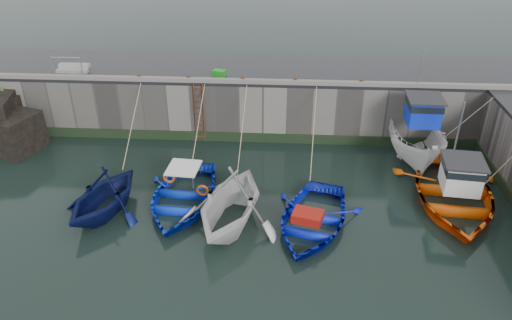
# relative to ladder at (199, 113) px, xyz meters

# --- Properties ---
(ground) EXTENTS (120.00, 120.00, 0.00)m
(ground) POSITION_rel_ladder_xyz_m (2.00, -9.91, -1.59)
(ground) COLOR black
(ground) RESTS_ON ground
(quay_back) EXTENTS (30.00, 5.00, 3.00)m
(quay_back) POSITION_rel_ladder_xyz_m (2.00, 2.59, -0.09)
(quay_back) COLOR slate
(quay_back) RESTS_ON ground
(road_back) EXTENTS (30.00, 5.00, 0.16)m
(road_back) POSITION_rel_ladder_xyz_m (2.00, 2.59, 1.49)
(road_back) COLOR black
(road_back) RESTS_ON quay_back
(kerb_back) EXTENTS (30.00, 0.30, 0.20)m
(kerb_back) POSITION_rel_ladder_xyz_m (2.00, 0.24, 1.67)
(kerb_back) COLOR slate
(kerb_back) RESTS_ON road_back
(algae_back) EXTENTS (30.00, 0.08, 0.50)m
(algae_back) POSITION_rel_ladder_xyz_m (2.00, 0.05, -1.34)
(algae_back) COLOR black
(algae_back) RESTS_ON ground
(ladder) EXTENTS (0.51, 0.08, 3.20)m
(ladder) POSITION_rel_ladder_xyz_m (0.00, 0.00, 0.00)
(ladder) COLOR #3F1E0F
(ladder) RESTS_ON ground
(boat_near_white) EXTENTS (4.75, 5.13, 2.23)m
(boat_near_white) POSITION_rel_ladder_xyz_m (-2.90, -6.53, -1.59)
(boat_near_white) COLOR #0B1345
(boat_near_white) RESTS_ON ground
(boat_near_white_rope) EXTENTS (0.04, 4.87, 3.10)m
(boat_near_white_rope) POSITION_rel_ladder_xyz_m (-2.90, -1.97, -1.59)
(boat_near_white_rope) COLOR tan
(boat_near_white_rope) RESTS_ON ground
(boat_near_blue) EXTENTS (4.33, 5.75, 1.13)m
(boat_near_blue) POSITION_rel_ladder_xyz_m (0.12, -5.69, -1.59)
(boat_near_blue) COLOR #0E33D3
(boat_near_blue) RESTS_ON ground
(boat_near_blue_rope) EXTENTS (0.04, 4.18, 3.10)m
(boat_near_blue_rope) POSITION_rel_ladder_xyz_m (0.12, -1.55, -1.59)
(boat_near_blue_rope) COLOR tan
(boat_near_blue_rope) RESTS_ON ground
(boat_near_blacktrim) EXTENTS (5.33, 5.85, 2.65)m
(boat_near_blacktrim) POSITION_rel_ladder_xyz_m (2.32, -7.00, -1.59)
(boat_near_blacktrim) COLOR silver
(boat_near_blacktrim) RESTS_ON ground
(boat_near_blacktrim_rope) EXTENTS (0.04, 5.27, 3.10)m
(boat_near_blacktrim_rope) POSITION_rel_ladder_xyz_m (2.32, -2.21, -1.59)
(boat_near_blacktrim_rope) COLOR tan
(boat_near_blacktrim_rope) RESTS_ON ground
(boat_near_navy) EXTENTS (5.02, 6.05, 1.08)m
(boat_near_navy) POSITION_rel_ladder_xyz_m (5.52, -6.92, -1.59)
(boat_near_navy) COLOR #0D20D0
(boat_near_navy) RESTS_ON ground
(boat_near_navy_rope) EXTENTS (0.04, 5.20, 3.10)m
(boat_near_navy_rope) POSITION_rel_ladder_xyz_m (5.52, -2.17, -1.59)
(boat_near_navy_rope) COLOR tan
(boat_near_navy_rope) RESTS_ON ground
(boat_far_white) EXTENTS (2.55, 6.31, 5.41)m
(boat_far_white) POSITION_rel_ladder_xyz_m (10.68, -0.97, -0.57)
(boat_far_white) COLOR white
(boat_far_white) RESTS_ON ground
(boat_far_orange) EXTENTS (5.47, 7.18, 4.39)m
(boat_far_orange) POSITION_rel_ladder_xyz_m (11.50, -4.90, -1.15)
(boat_far_orange) COLOR #FF630D
(boat_far_orange) RESTS_ON ground
(fish_crate) EXTENTS (0.73, 0.60, 0.30)m
(fish_crate) POSITION_rel_ladder_xyz_m (0.94, 1.16, 1.72)
(fish_crate) COLOR #18881A
(fish_crate) RESTS_ON road_back
(railing) EXTENTS (1.60, 1.05, 1.00)m
(railing) POSITION_rel_ladder_xyz_m (-6.75, 1.33, 1.77)
(railing) COLOR #A5A8AD
(railing) RESTS_ON road_back
(bollard_a) EXTENTS (0.18, 0.18, 0.28)m
(bollard_a) POSITION_rel_ladder_xyz_m (-3.00, 0.34, 1.71)
(bollard_a) COLOR #3F1E0F
(bollard_a) RESTS_ON road_back
(bollard_b) EXTENTS (0.18, 0.18, 0.28)m
(bollard_b) POSITION_rel_ladder_xyz_m (-0.50, 0.34, 1.71)
(bollard_b) COLOR #3F1E0F
(bollard_b) RESTS_ON road_back
(bollard_c) EXTENTS (0.18, 0.18, 0.28)m
(bollard_c) POSITION_rel_ladder_xyz_m (2.20, 0.34, 1.71)
(bollard_c) COLOR #3F1E0F
(bollard_c) RESTS_ON road_back
(bollard_d) EXTENTS (0.18, 0.18, 0.28)m
(bollard_d) POSITION_rel_ladder_xyz_m (4.80, 0.34, 1.71)
(bollard_d) COLOR #3F1E0F
(bollard_d) RESTS_ON road_back
(bollard_e) EXTENTS (0.18, 0.18, 0.28)m
(bollard_e) POSITION_rel_ladder_xyz_m (8.00, 0.34, 1.71)
(bollard_e) COLOR #3F1E0F
(bollard_e) RESTS_ON road_back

